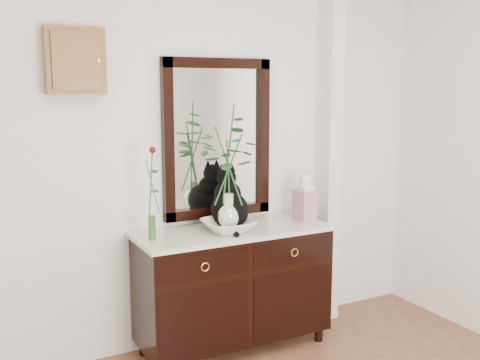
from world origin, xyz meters
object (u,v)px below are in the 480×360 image
sideboard (233,282)px  ginger_jar (305,196)px  lotus_bowl (229,226)px  cat (230,198)px

sideboard → ginger_jar: 0.79m
lotus_bowl → ginger_jar: size_ratio=0.97×
cat → ginger_jar: (0.57, -0.07, -0.03)m
lotus_bowl → cat: bearing=60.0°
sideboard → ginger_jar: ginger_jar is taller
sideboard → cat: (0.00, 0.05, 0.58)m
sideboard → lotus_bowl: bearing=-137.7°
cat → lotus_bowl: cat is taller
cat → lotus_bowl: bearing=-108.5°
cat → ginger_jar: size_ratio=1.15×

